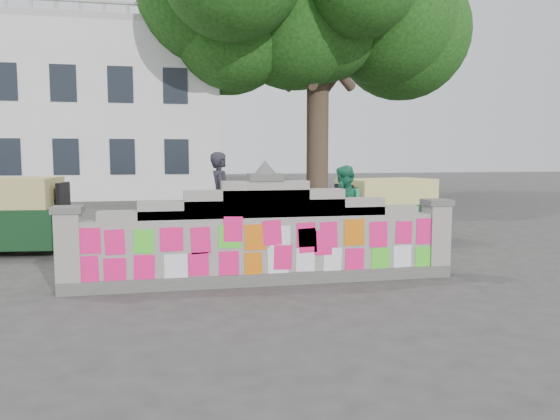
{
  "coord_description": "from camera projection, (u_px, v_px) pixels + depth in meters",
  "views": [
    {
      "loc": [
        -1.59,
        -8.62,
        2.11
      ],
      "look_at": [
        0.46,
        1.0,
        1.1
      ],
      "focal_mm": 35.0,
      "sensor_mm": 36.0,
      "label": 1
    }
  ],
  "objects": [
    {
      "name": "cyclist_rider",
      "position": [
        221.0,
        209.0,
        11.48
      ],
      "size": [
        0.47,
        0.7,
        1.9
      ],
      "primitive_type": "imported",
      "rotation": [
        0.0,
        0.0,
        1.56
      ],
      "color": "#23222A",
      "rests_on": "ground"
    },
    {
      "name": "pedestrian",
      "position": [
        344.0,
        210.0,
        11.51
      ],
      "size": [
        0.72,
        0.92,
        1.88
      ],
      "primitive_type": "imported",
      "rotation": [
        0.0,
        0.0,
        -1.56
      ],
      "color": "#23835B",
      "rests_on": "ground"
    },
    {
      "name": "building",
      "position": [
        57.0,
        118.0,
        28.46
      ],
      "size": [
        16.0,
        10.0,
        8.9
      ],
      "color": "silver",
      "rests_on": "ground"
    },
    {
      "name": "ground",
      "position": [
        266.0,
        283.0,
        8.93
      ],
      "size": [
        100.0,
        100.0,
        0.0
      ],
      "primitive_type": "plane",
      "color": "#383533",
      "rests_on": "ground"
    },
    {
      "name": "cyclist_bike",
      "position": [
        221.0,
        228.0,
        11.52
      ],
      "size": [
        2.15,
        0.78,
        1.12
      ],
      "primitive_type": "imported",
      "rotation": [
        0.0,
        0.0,
        1.56
      ],
      "color": "black",
      "rests_on": "ground"
    },
    {
      "name": "rickshaw_left",
      "position": [
        5.0,
        214.0,
        11.55
      ],
      "size": [
        2.99,
        1.66,
        1.61
      ],
      "rotation": [
        0.0,
        0.0,
        -0.13
      ],
      "color": "black",
      "rests_on": "ground"
    },
    {
      "name": "parapet_wall",
      "position": [
        265.0,
        238.0,
        8.85
      ],
      "size": [
        6.48,
        0.44,
        2.01
      ],
      "color": "#4C4C49",
      "rests_on": "ground"
    },
    {
      "name": "rickshaw_right",
      "position": [
        384.0,
        209.0,
        13.1
      ],
      "size": [
        2.83,
        1.82,
        1.52
      ],
      "rotation": [
        0.0,
        0.0,
        3.4
      ],
      "color": "black",
      "rests_on": "ground"
    },
    {
      "name": "shade_tree",
      "position": [
        318.0,
        15.0,
        26.78
      ],
      "size": [
        12.0,
        10.0,
        12.0
      ],
      "color": "#38281E",
      "rests_on": "ground"
    }
  ]
}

